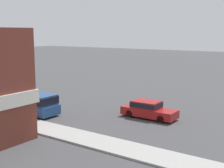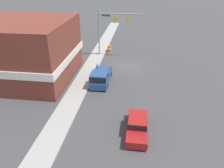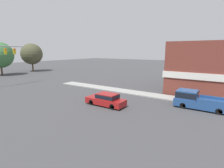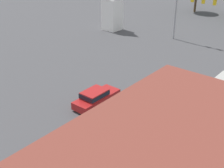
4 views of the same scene
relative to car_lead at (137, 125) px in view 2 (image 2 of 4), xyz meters
name	(u,v)px [view 2 (image 2 of 4)]	position (x,y,z in m)	size (l,w,h in m)	color
ground_plane	(129,66)	(1.75, -15.06, -0.77)	(200.00, 200.00, 0.00)	#424244
sidewalk_curb	(92,64)	(7.45, -15.06, -0.70)	(2.40, 60.00, 0.14)	#9E9E99
near_signal_assembly	(112,24)	(4.95, -19.48, 4.64)	(7.17, 0.49, 7.50)	gray
car_lead	(137,125)	(0.00, 0.00, 0.00)	(1.79, 4.85, 1.48)	black
pickup_truck_parked	(101,77)	(4.97, -8.89, 0.18)	(2.14, 5.63, 1.94)	black
construction_barrel	(109,49)	(5.65, -21.42, -0.19)	(0.65, 0.65, 1.14)	orange
corner_brick_building	(23,51)	(15.39, -9.74, 2.97)	(12.78, 12.20, 7.66)	brown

